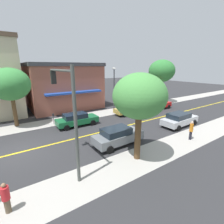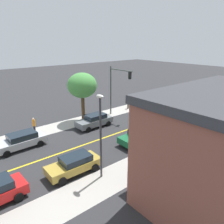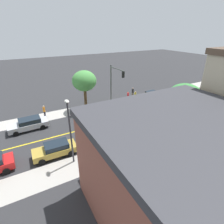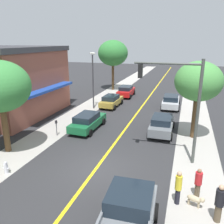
# 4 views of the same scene
# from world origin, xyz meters

# --- Properties ---
(ground_plane) EXTENTS (140.00, 140.00, 0.00)m
(ground_plane) POSITION_xyz_m (0.00, 0.00, 0.00)
(ground_plane) COLOR #2D2D30
(sidewalk_left) EXTENTS (3.01, 126.00, 0.01)m
(sidewalk_left) POSITION_xyz_m (-6.14, 0.00, 0.00)
(sidewalk_left) COLOR #ADA8A0
(sidewalk_left) RESTS_ON ground
(sidewalk_right) EXTENTS (3.01, 126.00, 0.01)m
(sidewalk_right) POSITION_xyz_m (6.14, 0.00, 0.00)
(sidewalk_right) COLOR #ADA8A0
(sidewalk_right) RESTS_ON ground
(road_centerline_stripe) EXTENTS (0.20, 126.00, 0.00)m
(road_centerline_stripe) POSITION_xyz_m (0.00, 0.00, 0.00)
(road_centerline_stripe) COLOR yellow
(road_centerline_stripe) RESTS_ON ground
(tan_rowhouse) EXTENTS (11.53, 11.00, 7.23)m
(tan_rowhouse) POSITION_xyz_m (-13.90, 8.11, 3.63)
(tan_rowhouse) COLOR #935142
(tan_rowhouse) RESTS_ON ground
(street_tree_left_near) EXTENTS (4.16, 4.16, 6.59)m
(street_tree_left_near) POSITION_xyz_m (-7.09, 0.38, 4.79)
(street_tree_left_near) COLOR brown
(street_tree_left_near) RESTS_ON ground
(street_tree_right_corner) EXTENTS (3.71, 3.71, 6.31)m
(street_tree_right_corner) POSITION_xyz_m (5.89, 7.27, 4.69)
(street_tree_right_corner) COLOR brown
(street_tree_right_corner) RESTS_ON ground
(street_tree_left_far) EXTENTS (4.75, 4.75, 7.93)m
(street_tree_left_far) POSITION_xyz_m (-6.60, 24.45, 5.88)
(street_tree_left_far) COLOR brown
(street_tree_left_far) RESTS_ON ground
(parking_meter) EXTENTS (0.12, 0.18, 1.34)m
(parking_meter) POSITION_xyz_m (-5.22, 4.10, 0.88)
(parking_meter) COLOR #4C4C51
(parking_meter) RESTS_ON ground
(traffic_light_mast) EXTENTS (4.22, 0.32, 6.78)m
(traffic_light_mast) POSITION_xyz_m (4.65, 2.66, 4.50)
(traffic_light_mast) COLOR #474C47
(traffic_light_mast) RESTS_ON ground
(street_lamp) EXTENTS (0.70, 0.36, 6.54)m
(street_lamp) POSITION_xyz_m (-5.40, 12.96, 4.04)
(street_lamp) COLOR #38383D
(street_lamp) RESTS_ON ground
(red_sedan_left_curb) EXTENTS (2.18, 4.54, 1.55)m
(red_sedan_left_curb) POSITION_xyz_m (-3.27, 20.24, 0.81)
(red_sedan_left_curb) COLOR red
(red_sedan_left_curb) RESTS_ON ground
(grey_sedan_right_curb) EXTENTS (2.08, 4.52, 1.58)m
(grey_sedan_right_curb) POSITION_xyz_m (3.26, 7.38, 0.82)
(grey_sedan_right_curb) COLOR slate
(grey_sedan_right_curb) RESTS_ON ground
(green_sedan_left_curb) EXTENTS (2.11, 4.77, 1.50)m
(green_sedan_left_curb) POSITION_xyz_m (-3.26, 6.23, 0.79)
(green_sedan_left_curb) COLOR #196638
(green_sedan_left_curb) RESTS_ON ground
(gold_sedan_left_curb) EXTENTS (2.05, 4.37, 1.44)m
(gold_sedan_left_curb) POSITION_xyz_m (-3.59, 14.27, 0.76)
(gold_sedan_left_curb) COLOR #B29338
(gold_sedan_left_curb) RESTS_ON ground
(silver_sedan_right_curb) EXTENTS (2.20, 4.84, 1.53)m
(silver_sedan_right_curb) POSITION_xyz_m (3.39, 16.11, 0.80)
(silver_sedan_right_curb) COLOR #B7BABF
(silver_sedan_right_curb) RESTS_ON ground
(pedestrian_red_shirt) EXTENTS (0.36, 0.36, 1.60)m
(pedestrian_red_shirt) POSITION_xyz_m (6.03, -1.00, 0.83)
(pedestrian_red_shirt) COLOR brown
(pedestrian_red_shirt) RESTS_ON ground
(pedestrian_orange_shirt) EXTENTS (0.32, 0.32, 1.80)m
(pedestrian_orange_shirt) POSITION_xyz_m (6.27, 13.68, 0.97)
(pedestrian_orange_shirt) COLOR black
(pedestrian_orange_shirt) RESTS_ON ground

